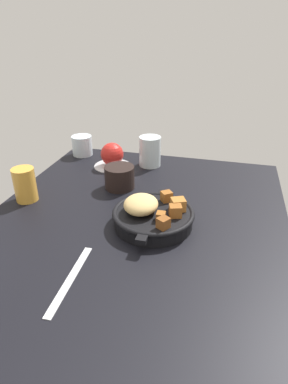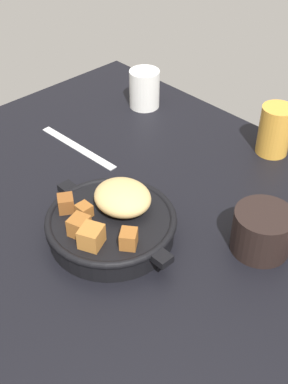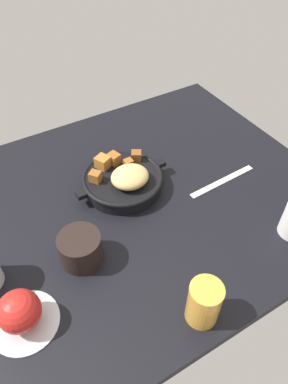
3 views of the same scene
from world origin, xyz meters
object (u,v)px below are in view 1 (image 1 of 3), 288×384
(butter_knife, at_px, (70,279))
(coffee_mug_dark, at_px, (120,177))
(cast_iron_skillet, at_px, (152,215))
(red_apple, at_px, (112,154))
(water_glass_tall, at_px, (150,151))
(water_glass_short, at_px, (82,145))
(juice_glass_amber, at_px, (25,185))

(butter_knife, xyz_separation_m, coffee_mug_dark, (0.41, 0.03, 0.03))
(cast_iron_skillet, relative_size, butter_knife, 1.21)
(red_apple, bearing_deg, water_glass_tall, -70.67)
(butter_knife, height_order, water_glass_tall, water_glass_tall)
(coffee_mug_dark, height_order, water_glass_tall, water_glass_tall)
(cast_iron_skillet, relative_size, water_glass_tall, 2.38)
(water_glass_short, bearing_deg, coffee_mug_dark, -135.49)
(red_apple, relative_size, water_glass_short, 1.05)
(water_glass_short, bearing_deg, juice_glass_amber, 178.86)
(juice_glass_amber, bearing_deg, coffee_mug_dark, -58.63)
(butter_knife, xyz_separation_m, water_glass_short, (0.64, 0.26, 0.03))
(juice_glass_amber, bearing_deg, red_apple, -28.10)
(coffee_mug_dark, bearing_deg, water_glass_short, 44.51)
(cast_iron_skillet, relative_size, red_apple, 3.12)
(coffee_mug_dark, distance_m, water_glass_tall, 0.20)
(red_apple, bearing_deg, water_glass_short, 61.96)
(water_glass_tall, bearing_deg, coffee_mug_dark, 166.12)
(red_apple, relative_size, juice_glass_amber, 0.82)
(juice_glass_amber, distance_m, water_glass_short, 0.37)
(butter_knife, distance_m, water_glass_tall, 0.60)
(coffee_mug_dark, xyz_separation_m, juice_glass_amber, (-0.14, 0.23, 0.01))
(cast_iron_skillet, relative_size, water_glass_short, 3.27)
(red_apple, xyz_separation_m, coffee_mug_dark, (-0.15, -0.08, -0.01))
(coffee_mug_dark, relative_size, water_glass_short, 1.20)
(water_glass_tall, height_order, water_glass_short, water_glass_tall)
(cast_iron_skillet, bearing_deg, water_glass_short, 42.30)
(juice_glass_amber, height_order, water_glass_tall, water_glass_tall)
(cast_iron_skillet, xyz_separation_m, juice_glass_amber, (0.04, 0.38, 0.02))
(water_glass_tall, bearing_deg, cast_iron_skillet, -165.39)
(red_apple, bearing_deg, cast_iron_skillet, -145.93)
(cast_iron_skillet, bearing_deg, coffee_mug_dark, 39.19)
(juice_glass_amber, distance_m, water_glass_tall, 0.43)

